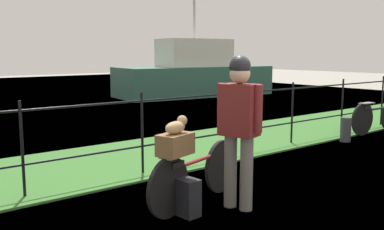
{
  "coord_description": "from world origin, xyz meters",
  "views": [
    {
      "loc": [
        -3.96,
        -3.09,
        1.71
      ],
      "look_at": [
        -0.49,
        1.29,
        0.9
      ],
      "focal_mm": 40.4,
      "sensor_mm": 36.0,
      "label": 1
    }
  ],
  "objects_px": {
    "cyclist_person": "(239,119)",
    "terrier_dog": "(177,126)",
    "backpack_on_paving": "(186,197)",
    "mooring_bollard": "(346,130)",
    "bicycle_parked": "(376,116)",
    "moored_boat_mid": "(194,75)",
    "bicycle_main": "(196,175)",
    "wooden_crate": "(175,144)"
  },
  "relations": [
    {
      "from": "cyclist_person",
      "to": "bicycle_main",
      "type": "bearing_deg",
      "value": 126.9
    },
    {
      "from": "backpack_on_paving",
      "to": "mooring_bollard",
      "type": "relative_size",
      "value": 0.85
    },
    {
      "from": "terrier_dog",
      "to": "bicycle_parked",
      "type": "xyz_separation_m",
      "value": [
        6.1,
        1.11,
        -0.59
      ]
    },
    {
      "from": "mooring_bollard",
      "to": "bicycle_parked",
      "type": "height_order",
      "value": "bicycle_parked"
    },
    {
      "from": "wooden_crate",
      "to": "bicycle_parked",
      "type": "height_order",
      "value": "wooden_crate"
    },
    {
      "from": "bicycle_parked",
      "to": "moored_boat_mid",
      "type": "relative_size",
      "value": 0.27
    },
    {
      "from": "wooden_crate",
      "to": "moored_boat_mid",
      "type": "bearing_deg",
      "value": 50.42
    },
    {
      "from": "cyclist_person",
      "to": "moored_boat_mid",
      "type": "xyz_separation_m",
      "value": [
        7.51,
        10.16,
        -0.18
      ]
    },
    {
      "from": "moored_boat_mid",
      "to": "backpack_on_paving",
      "type": "bearing_deg",
      "value": -129.05
    },
    {
      "from": "backpack_on_paving",
      "to": "bicycle_parked",
      "type": "height_order",
      "value": "bicycle_parked"
    },
    {
      "from": "terrier_dog",
      "to": "moored_boat_mid",
      "type": "bearing_deg",
      "value": 50.49
    },
    {
      "from": "wooden_crate",
      "to": "bicycle_main",
      "type": "bearing_deg",
      "value": 16.29
    },
    {
      "from": "terrier_dog",
      "to": "bicycle_parked",
      "type": "distance_m",
      "value": 6.23
    },
    {
      "from": "bicycle_main",
      "to": "wooden_crate",
      "type": "relative_size",
      "value": 4.25
    },
    {
      "from": "wooden_crate",
      "to": "mooring_bollard",
      "type": "bearing_deg",
      "value": 11.91
    },
    {
      "from": "moored_boat_mid",
      "to": "bicycle_parked",
      "type": "bearing_deg",
      "value": -103.09
    },
    {
      "from": "bicycle_main",
      "to": "terrier_dog",
      "type": "relative_size",
      "value": 5.03
    },
    {
      "from": "mooring_bollard",
      "to": "moored_boat_mid",
      "type": "bearing_deg",
      "value": 69.29
    },
    {
      "from": "bicycle_main",
      "to": "moored_boat_mid",
      "type": "xyz_separation_m",
      "value": [
        7.8,
        9.77,
        0.48
      ]
    },
    {
      "from": "bicycle_main",
      "to": "backpack_on_paving",
      "type": "distance_m",
      "value": 0.38
    },
    {
      "from": "bicycle_main",
      "to": "mooring_bollard",
      "type": "relative_size",
      "value": 3.46
    },
    {
      "from": "backpack_on_paving",
      "to": "cyclist_person",
      "type": "bearing_deg",
      "value": 67.66
    },
    {
      "from": "terrier_dog",
      "to": "bicycle_main",
      "type": "bearing_deg",
      "value": 16.29
    },
    {
      "from": "terrier_dog",
      "to": "backpack_on_paving",
      "type": "height_order",
      "value": "terrier_dog"
    },
    {
      "from": "cyclist_person",
      "to": "wooden_crate",
      "type": "bearing_deg",
      "value": 156.9
    },
    {
      "from": "backpack_on_paving",
      "to": "mooring_bollard",
      "type": "distance_m",
      "value": 4.87
    },
    {
      "from": "terrier_dog",
      "to": "mooring_bollard",
      "type": "height_order",
      "value": "terrier_dog"
    },
    {
      "from": "bicycle_main",
      "to": "mooring_bollard",
      "type": "height_order",
      "value": "bicycle_main"
    },
    {
      "from": "backpack_on_paving",
      "to": "moored_boat_mid",
      "type": "bearing_deg",
      "value": 135.85
    },
    {
      "from": "backpack_on_paving",
      "to": "mooring_bollard",
      "type": "bearing_deg",
      "value": 98.11
    },
    {
      "from": "bicycle_main",
      "to": "mooring_bollard",
      "type": "bearing_deg",
      "value": 11.54
    },
    {
      "from": "cyclist_person",
      "to": "backpack_on_paving",
      "type": "height_order",
      "value": "cyclist_person"
    },
    {
      "from": "backpack_on_paving",
      "to": "moored_boat_mid",
      "type": "distance_m",
      "value": 12.86
    },
    {
      "from": "bicycle_main",
      "to": "backpack_on_paving",
      "type": "height_order",
      "value": "bicycle_main"
    },
    {
      "from": "bicycle_main",
      "to": "bicycle_parked",
      "type": "distance_m",
      "value": 5.85
    },
    {
      "from": "cyclist_person",
      "to": "moored_boat_mid",
      "type": "distance_m",
      "value": 12.64
    },
    {
      "from": "backpack_on_paving",
      "to": "mooring_bollard",
      "type": "xyz_separation_m",
      "value": [
        4.74,
        1.11,
        0.04
      ]
    },
    {
      "from": "moored_boat_mid",
      "to": "wooden_crate",
      "type": "bearing_deg",
      "value": -129.58
    },
    {
      "from": "cyclist_person",
      "to": "bicycle_parked",
      "type": "bearing_deg",
      "value": 14.29
    },
    {
      "from": "backpack_on_paving",
      "to": "wooden_crate",
      "type": "bearing_deg",
      "value": -149.13
    },
    {
      "from": "terrier_dog",
      "to": "cyclist_person",
      "type": "relative_size",
      "value": 0.19
    },
    {
      "from": "cyclist_person",
      "to": "terrier_dog",
      "type": "bearing_deg",
      "value": 155.59
    }
  ]
}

